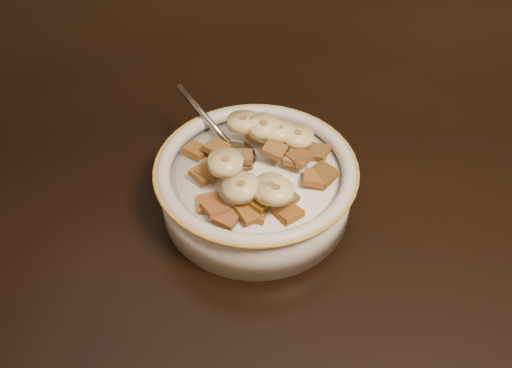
# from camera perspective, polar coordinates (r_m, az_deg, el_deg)

# --- Properties ---
(table) EXTENTS (1.40, 0.90, 0.04)m
(table) POSITION_cam_1_polar(r_m,az_deg,el_deg) (0.70, 12.17, 5.75)
(table) COLOR black
(table) RESTS_ON floor
(cereal_bowl) EXTENTS (0.18, 0.18, 0.04)m
(cereal_bowl) POSITION_cam_1_polar(r_m,az_deg,el_deg) (0.55, 0.00, -0.61)
(cereal_bowl) COLOR silver
(cereal_bowl) RESTS_ON table
(milk) EXTENTS (0.15, 0.15, 0.00)m
(milk) POSITION_cam_1_polar(r_m,az_deg,el_deg) (0.53, 0.00, 1.03)
(milk) COLOR white
(milk) RESTS_ON cereal_bowl
(spoon) EXTENTS (0.05, 0.05, 0.01)m
(spoon) POSITION_cam_1_polar(r_m,az_deg,el_deg) (0.55, -1.84, 3.05)
(spoon) COLOR #B9B9B9
(spoon) RESTS_ON cereal_bowl
(cereal_square_0) EXTENTS (0.03, 0.03, 0.01)m
(cereal_square_0) POSITION_cam_1_polar(r_m,az_deg,el_deg) (0.52, -5.26, 1.00)
(cereal_square_0) COLOR brown
(cereal_square_0) RESTS_ON milk
(cereal_square_1) EXTENTS (0.02, 0.02, 0.01)m
(cereal_square_1) POSITION_cam_1_polar(r_m,az_deg,el_deg) (0.56, 0.25, 5.14)
(cereal_square_1) COLOR brown
(cereal_square_1) RESTS_ON milk
(cereal_square_2) EXTENTS (0.03, 0.03, 0.01)m
(cereal_square_2) POSITION_cam_1_polar(r_m,az_deg,el_deg) (0.56, 1.29, 5.16)
(cereal_square_2) COLOR brown
(cereal_square_2) RESTS_ON milk
(cereal_square_3) EXTENTS (0.03, 0.03, 0.01)m
(cereal_square_3) POSITION_cam_1_polar(r_m,az_deg,el_deg) (0.52, -4.75, 1.33)
(cereal_square_3) COLOR brown
(cereal_square_3) RESTS_ON milk
(cereal_square_4) EXTENTS (0.03, 0.02, 0.01)m
(cereal_square_4) POSITION_cam_1_polar(r_m,az_deg,el_deg) (0.53, 1.88, 3.43)
(cereal_square_4) COLOR brown
(cereal_square_4) RESTS_ON milk
(cereal_square_5) EXTENTS (0.03, 0.03, 0.01)m
(cereal_square_5) POSITION_cam_1_polar(r_m,az_deg,el_deg) (0.53, 4.35, 2.71)
(cereal_square_5) COLOR brown
(cereal_square_5) RESTS_ON milk
(cereal_square_6) EXTENTS (0.03, 0.03, 0.01)m
(cereal_square_6) POSITION_cam_1_polar(r_m,az_deg,el_deg) (0.49, 0.26, -1.74)
(cereal_square_6) COLOR brown
(cereal_square_6) RESTS_ON milk
(cereal_square_7) EXTENTS (0.02, 0.02, 0.01)m
(cereal_square_7) POSITION_cam_1_polar(r_m,az_deg,el_deg) (0.52, 5.88, 0.59)
(cereal_square_7) COLOR brown
(cereal_square_7) RESTS_ON milk
(cereal_square_8) EXTENTS (0.03, 0.03, 0.01)m
(cereal_square_8) POSITION_cam_1_polar(r_m,az_deg,el_deg) (0.49, -4.08, -2.45)
(cereal_square_8) COLOR brown
(cereal_square_8) RESTS_ON milk
(cereal_square_9) EXTENTS (0.03, 0.03, 0.01)m
(cereal_square_9) POSITION_cam_1_polar(r_m,az_deg,el_deg) (0.54, -3.96, 3.67)
(cereal_square_9) COLOR brown
(cereal_square_9) RESTS_ON milk
(cereal_square_10) EXTENTS (0.03, 0.03, 0.01)m
(cereal_square_10) POSITION_cam_1_polar(r_m,az_deg,el_deg) (0.52, 6.79, 0.81)
(cereal_square_10) COLOR brown
(cereal_square_10) RESTS_ON milk
(cereal_square_11) EXTENTS (0.03, 0.03, 0.01)m
(cereal_square_11) POSITION_cam_1_polar(r_m,az_deg,el_deg) (0.53, 6.59, 1.21)
(cereal_square_11) COLOR brown
(cereal_square_11) RESTS_ON milk
(cereal_square_12) EXTENTS (0.03, 0.03, 0.01)m
(cereal_square_12) POSITION_cam_1_polar(r_m,az_deg,el_deg) (0.49, -2.94, -3.33)
(cereal_square_12) COLOR brown
(cereal_square_12) RESTS_ON milk
(cereal_square_13) EXTENTS (0.03, 0.03, 0.01)m
(cereal_square_13) POSITION_cam_1_polar(r_m,az_deg,el_deg) (0.55, -5.99, 3.36)
(cereal_square_13) COLOR brown
(cereal_square_13) RESTS_ON milk
(cereal_square_14) EXTENTS (0.02, 0.02, 0.01)m
(cereal_square_14) POSITION_cam_1_polar(r_m,az_deg,el_deg) (0.51, -1.49, 2.74)
(cereal_square_14) COLOR brown
(cereal_square_14) RESTS_ON milk
(cereal_square_15) EXTENTS (0.02, 0.02, 0.01)m
(cereal_square_15) POSITION_cam_1_polar(r_m,az_deg,el_deg) (0.57, 0.14, 5.57)
(cereal_square_15) COLOR brown
(cereal_square_15) RESTS_ON milk
(cereal_square_16) EXTENTS (0.03, 0.03, 0.01)m
(cereal_square_16) POSITION_cam_1_polar(r_m,az_deg,el_deg) (0.52, -1.78, 2.13)
(cereal_square_16) COLOR brown
(cereal_square_16) RESTS_ON milk
(cereal_square_17) EXTENTS (0.02, 0.02, 0.01)m
(cereal_square_17) POSITION_cam_1_polar(r_m,az_deg,el_deg) (0.50, -4.79, -1.90)
(cereal_square_17) COLOR brown
(cereal_square_17) RESTS_ON milk
(cereal_square_18) EXTENTS (0.03, 0.03, 0.01)m
(cereal_square_18) POSITION_cam_1_polar(r_m,az_deg,el_deg) (0.53, 4.14, 2.56)
(cereal_square_18) COLOR #986133
(cereal_square_18) RESTS_ON milk
(cereal_square_19) EXTENTS (0.03, 0.03, 0.01)m
(cereal_square_19) POSITION_cam_1_polar(r_m,az_deg,el_deg) (0.50, 2.82, -1.31)
(cereal_square_19) COLOR brown
(cereal_square_19) RESTS_ON milk
(cereal_square_20) EXTENTS (0.02, 0.02, 0.01)m
(cereal_square_20) POSITION_cam_1_polar(r_m,az_deg,el_deg) (0.49, -0.08, -2.84)
(cereal_square_20) COLOR brown
(cereal_square_20) RESTS_ON milk
(cereal_square_21) EXTENTS (0.03, 0.03, 0.01)m
(cereal_square_21) POSITION_cam_1_polar(r_m,az_deg,el_deg) (0.49, -0.67, -2.89)
(cereal_square_21) COLOR brown
(cereal_square_21) RESTS_ON milk
(cereal_square_22) EXTENTS (0.03, 0.03, 0.01)m
(cereal_square_22) POSITION_cam_1_polar(r_m,az_deg,el_deg) (0.50, 2.18, -1.71)
(cereal_square_22) COLOR brown
(cereal_square_22) RESTS_ON milk
(cereal_square_23) EXTENTS (0.03, 0.03, 0.01)m
(cereal_square_23) POSITION_cam_1_polar(r_m,az_deg,el_deg) (0.49, 3.29, -2.91)
(cereal_square_23) COLOR #9C571D
(cereal_square_23) RESTS_ON milk
(cereal_square_24) EXTENTS (0.03, 0.03, 0.01)m
(cereal_square_24) POSITION_cam_1_polar(r_m,az_deg,el_deg) (0.55, 6.18, 3.19)
(cereal_square_24) COLOR brown
(cereal_square_24) RESTS_ON milk
(banana_slice_0) EXTENTS (0.03, 0.03, 0.02)m
(banana_slice_0) POSITION_cam_1_polar(r_m,az_deg,el_deg) (0.55, 1.07, 5.54)
(banana_slice_0) COLOR #EAE087
(banana_slice_0) RESTS_ON milk
(banana_slice_1) EXTENTS (0.04, 0.04, 0.01)m
(banana_slice_1) POSITION_cam_1_polar(r_m,az_deg,el_deg) (0.49, 1.45, -0.47)
(banana_slice_1) COLOR #FCEE8D
(banana_slice_1) RESTS_ON milk
(banana_slice_2) EXTENTS (0.04, 0.04, 0.01)m
(banana_slice_2) POSITION_cam_1_polar(r_m,az_deg,el_deg) (0.55, -1.28, 6.23)
(banana_slice_2) COLOR #EBCF76
(banana_slice_2) RESTS_ON milk
(banana_slice_3) EXTENTS (0.04, 0.04, 0.01)m
(banana_slice_3) POSITION_cam_1_polar(r_m,az_deg,el_deg) (0.55, 2.27, 5.34)
(banana_slice_3) COLOR beige
(banana_slice_3) RESTS_ON milk
(banana_slice_4) EXTENTS (0.04, 0.04, 0.01)m
(banana_slice_4) POSITION_cam_1_polar(r_m,az_deg,el_deg) (0.54, 0.74, 5.76)
(banana_slice_4) COLOR #CABB6E
(banana_slice_4) RESTS_ON milk
(banana_slice_5) EXTENTS (0.04, 0.04, 0.01)m
(banana_slice_5) POSITION_cam_1_polar(r_m,az_deg,el_deg) (0.50, -3.06, 2.12)
(banana_slice_5) COLOR #D5C58A
(banana_slice_5) RESTS_ON milk
(banana_slice_6) EXTENTS (0.03, 0.03, 0.01)m
(banana_slice_6) POSITION_cam_1_polar(r_m,az_deg,el_deg) (0.55, 4.14, 4.77)
(banana_slice_6) COLOR #EADD88
(banana_slice_6) RESTS_ON milk
(banana_slice_7) EXTENTS (0.04, 0.04, 0.01)m
(banana_slice_7) POSITION_cam_1_polar(r_m,az_deg,el_deg) (0.49, -1.54, -0.36)
(banana_slice_7) COLOR #CABB6D
(banana_slice_7) RESTS_ON milk
(banana_slice_8) EXTENTS (0.04, 0.04, 0.02)m
(banana_slice_8) POSITION_cam_1_polar(r_m,az_deg,el_deg) (0.48, 2.00, -0.73)
(banana_slice_8) COLOR #E6D181
(banana_slice_8) RESTS_ON milk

